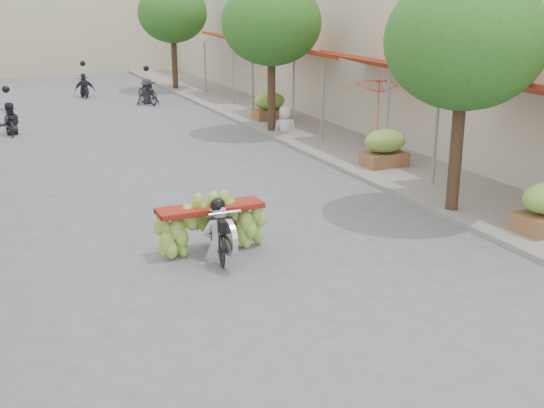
% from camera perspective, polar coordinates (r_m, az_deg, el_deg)
% --- Properties ---
extents(ground, '(120.00, 120.00, 0.00)m').
position_cam_1_polar(ground, '(10.00, 4.26, -11.31)').
color(ground, '#5B5C61').
rests_on(ground, ground).
extents(sidewalk_right, '(4.00, 60.00, 0.12)m').
position_cam_1_polar(sidewalk_right, '(25.76, 2.32, 6.73)').
color(sidewalk_right, gray).
rests_on(sidewalk_right, ground).
extents(shophouse_row_right, '(9.77, 40.00, 6.00)m').
position_cam_1_polar(shophouse_row_right, '(27.14, 13.13, 13.11)').
color(shophouse_row_right, '#BDB29C').
rests_on(shophouse_row_right, ground).
extents(far_building, '(20.00, 6.00, 7.00)m').
position_cam_1_polar(far_building, '(45.91, -19.33, 14.78)').
color(far_building, beige).
rests_on(far_building, ground).
extents(street_tree_near, '(3.40, 3.40, 5.25)m').
position_cam_1_polar(street_tree_near, '(15.18, 15.85, 12.91)').
color(street_tree_near, '#3A2719').
rests_on(street_tree_near, ground).
extents(street_tree_mid, '(3.40, 3.40, 5.25)m').
position_cam_1_polar(street_tree_mid, '(23.76, -0.05, 14.90)').
color(street_tree_mid, '#3A2719').
rests_on(street_tree_mid, ground).
extents(street_tree_far, '(3.40, 3.40, 5.25)m').
position_cam_1_polar(street_tree_far, '(35.06, -8.32, 15.51)').
color(street_tree_far, '#3A2719').
rests_on(street_tree_far, ground).
extents(produce_crate_mid, '(1.20, 0.88, 1.16)m').
position_cam_1_polar(produce_crate_mid, '(19.28, 9.43, 4.89)').
color(produce_crate_mid, brown).
rests_on(produce_crate_mid, ground).
extents(produce_crate_far, '(1.20, 0.88, 1.16)m').
position_cam_1_polar(produce_crate_far, '(26.21, -0.22, 8.38)').
color(produce_crate_far, brown).
rests_on(produce_crate_far, ground).
extents(banana_motorbike, '(2.20, 1.84, 1.99)m').
position_cam_1_polar(banana_motorbike, '(12.79, -4.85, -1.48)').
color(banana_motorbike, black).
rests_on(banana_motorbike, ground).
extents(market_umbrella, '(2.72, 2.72, 1.92)m').
position_cam_1_polar(market_umbrella, '(19.28, 9.04, 10.48)').
color(market_umbrella, red).
rests_on(market_umbrella, ground).
extents(pedestrian, '(0.89, 0.57, 1.72)m').
position_cam_1_polar(pedestrian, '(24.05, 1.10, 8.22)').
color(pedestrian, silver).
rests_on(pedestrian, ground).
extents(bg_motorbike_a, '(0.81, 1.52, 1.95)m').
position_cam_1_polar(bg_motorbike_a, '(25.63, -21.18, 7.13)').
color(bg_motorbike_a, black).
rests_on(bg_motorbike_a, ground).
extents(bg_motorbike_b, '(1.15, 1.90, 1.95)m').
position_cam_1_polar(bg_motorbike_b, '(31.06, -10.42, 9.72)').
color(bg_motorbike_b, black).
rests_on(bg_motorbike_b, ground).
extents(bg_motorbike_c, '(1.00, 1.58, 1.95)m').
position_cam_1_polar(bg_motorbike_c, '(33.88, -15.46, 9.96)').
color(bg_motorbike_c, black).
rests_on(bg_motorbike_c, ground).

